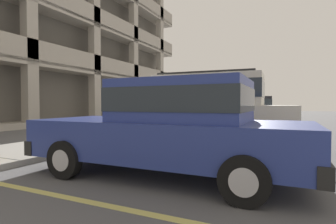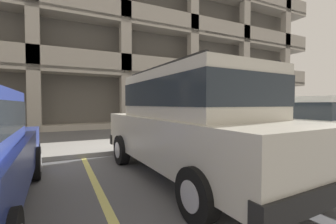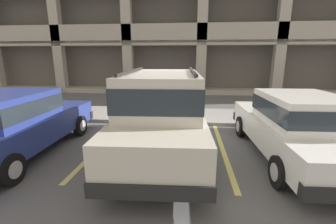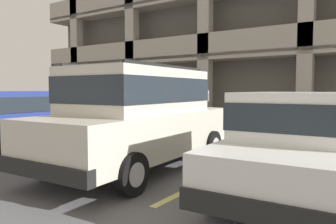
% 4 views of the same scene
% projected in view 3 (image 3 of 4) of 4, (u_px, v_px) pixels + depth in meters
% --- Properties ---
extents(ground_plane, '(80.00, 80.00, 0.10)m').
position_uv_depth(ground_plane, '(168.00, 128.00, 7.69)').
color(ground_plane, '#565659').
extents(sidewalk, '(40.00, 2.20, 0.12)m').
position_uv_depth(sidewalk, '(171.00, 115.00, 8.92)').
color(sidewalk, gray).
rests_on(sidewalk, ground_plane).
extents(parking_stall_lines, '(12.96, 4.80, 0.01)m').
position_uv_depth(parking_stall_lines, '(221.00, 143.00, 6.17)').
color(parking_stall_lines, '#DBD16B').
rests_on(parking_stall_lines, ground_plane).
extents(silver_suv, '(2.17, 4.86, 2.03)m').
position_uv_depth(silver_suv, '(162.00, 111.00, 5.30)').
color(silver_suv, beige).
rests_on(silver_suv, ground_plane).
extents(red_sedan, '(1.89, 4.50, 1.54)m').
position_uv_depth(red_sedan, '(15.00, 122.00, 5.29)').
color(red_sedan, navy).
rests_on(red_sedan, ground_plane).
extents(dark_hatchback, '(1.96, 4.54, 1.54)m').
position_uv_depth(dark_hatchback, '(296.00, 125.00, 5.08)').
color(dark_hatchback, silver).
rests_on(dark_hatchback, ground_plane).
extents(parking_meter_near, '(0.35, 0.12, 1.45)m').
position_uv_depth(parking_meter_near, '(173.00, 90.00, 7.72)').
color(parking_meter_near, '#47474C').
rests_on(parking_meter_near, sidewalk).
extents(parking_garage, '(32.00, 10.00, 13.25)m').
position_uv_depth(parking_garage, '(200.00, 9.00, 17.84)').
color(parking_garage, '#5C5851').
rests_on(parking_garage, ground_plane).
extents(fire_hydrant, '(0.30, 0.30, 0.70)m').
position_uv_depth(fire_hydrant, '(56.00, 106.00, 8.62)').
color(fire_hydrant, gold).
rests_on(fire_hydrant, sidewalk).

